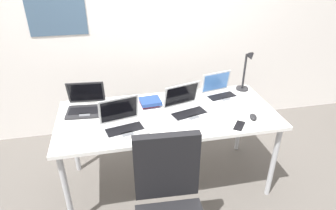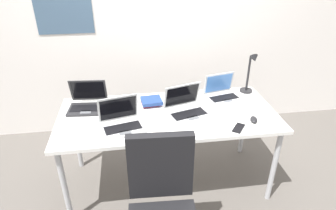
% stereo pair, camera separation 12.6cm
% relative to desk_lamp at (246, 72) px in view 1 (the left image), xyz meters
% --- Properties ---
extents(ground_plane, '(12.00, 12.00, 0.00)m').
position_rel_desk_lamp_xyz_m(ground_plane, '(-0.80, -0.28, -0.94)').
color(ground_plane, '#56514C').
extents(wall_back, '(6.00, 0.13, 2.60)m').
position_rel_desk_lamp_xyz_m(wall_back, '(-0.80, 0.82, 0.36)').
color(wall_back, silver).
rests_on(wall_back, ground_plane).
extents(desk, '(1.80, 0.80, 0.74)m').
position_rel_desk_lamp_xyz_m(desk, '(-0.80, -0.28, -0.25)').
color(desk, white).
rests_on(desk, ground_plane).
extents(desk_lamp, '(0.12, 0.18, 0.40)m').
position_rel_desk_lamp_xyz_m(desk_lamp, '(0.00, 0.00, 0.00)').
color(desk_lamp, black).
rests_on(desk_lamp, desk).
extents(laptop_near_lamp, '(0.38, 0.36, 0.23)m').
position_rel_desk_lamp_xyz_m(laptop_near_lamp, '(-0.65, -0.30, -0.15)').
color(laptop_near_lamp, '#B7BABC').
rests_on(laptop_near_lamp, desk).
extents(laptop_near_mouse, '(0.36, 0.31, 0.23)m').
position_rel_desk_lamp_xyz_m(laptop_near_mouse, '(-1.18, -0.44, -0.15)').
color(laptop_near_mouse, '#B7BABC').
rests_on(laptop_near_mouse, desk).
extents(laptop_back_right, '(0.33, 0.29, 0.23)m').
position_rel_desk_lamp_xyz_m(laptop_back_right, '(-1.47, -0.08, -0.15)').
color(laptop_back_right, '#232326').
rests_on(laptop_back_right, desk).
extents(laptop_far_corner, '(0.33, 0.29, 0.22)m').
position_rel_desk_lamp_xyz_m(laptop_far_corner, '(-0.27, -0.07, -0.15)').
color(laptop_far_corner, '#B7BABC').
rests_on(laptop_far_corner, desk).
extents(computer_mouse, '(0.08, 0.11, 0.03)m').
position_rel_desk_lamp_xyz_m(computer_mouse, '(-0.15, -0.50, -0.18)').
color(computer_mouse, black).
rests_on(computer_mouse, desk).
extents(cell_phone, '(0.13, 0.15, 0.01)m').
position_rel_desk_lamp_xyz_m(cell_phone, '(-0.30, -0.58, -0.19)').
color(cell_phone, black).
rests_on(cell_phone, desk).
extents(book_stack, '(0.19, 0.18, 0.05)m').
position_rel_desk_lamp_xyz_m(book_stack, '(-0.92, -0.10, -0.17)').
color(book_stack, maroon).
rests_on(book_stack, desk).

